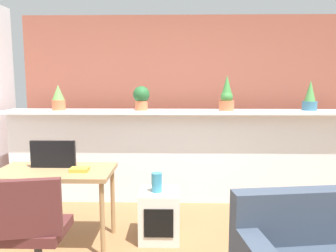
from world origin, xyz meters
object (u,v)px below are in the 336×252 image
potted_plant_2 (227,96)px  potted_plant_3 (310,98)px  book_on_desk (79,170)px  potted_plant_0 (58,98)px  potted_plant_1 (141,97)px  side_cube_shelf (160,215)px  office_chair (36,241)px  tv_monitor (53,154)px  vase_on_shelf (157,182)px  desk (55,178)px

potted_plant_2 → potted_plant_3: bearing=2.9°
book_on_desk → potted_plant_0: bearing=116.2°
potted_plant_0 → potted_plant_1: size_ratio=1.05×
potted_plant_0 → potted_plant_2: size_ratio=0.73×
book_on_desk → side_cube_shelf: bearing=14.1°
potted_plant_1 → potted_plant_2: 1.07m
potted_plant_1 → potted_plant_3: size_ratio=0.81×
office_chair → side_cube_shelf: size_ratio=1.82×
potted_plant_0 → potted_plant_2: 2.12m
tv_monitor → potted_plant_1: bearing=54.2°
potted_plant_0 → vase_on_shelf: (1.30, -1.02, -0.77)m
potted_plant_1 → book_on_desk: size_ratio=1.82×
potted_plant_0 → tv_monitor: potted_plant_0 is taller
tv_monitor → potted_plant_0: bearing=105.6°
tv_monitor → book_on_desk: tv_monitor is taller
potted_plant_1 → potted_plant_2: bearing=-0.1°
side_cube_shelf → potted_plant_3: bearing=29.7°
potted_plant_1 → desk: (-0.72, -1.13, -0.72)m
potted_plant_1 → office_chair: potted_plant_1 is taller
potted_plant_0 → desk: potted_plant_0 is taller
desk → book_on_desk: 0.28m
potted_plant_3 → side_cube_shelf: (-1.85, -1.06, -1.13)m
office_chair → book_on_desk: (0.16, 0.65, 0.38)m
potted_plant_0 → office_chair: size_ratio=0.35×
book_on_desk → potted_plant_3: bearing=25.6°
desk → potted_plant_3: bearing=22.6°
potted_plant_2 → vase_on_shelf: 1.53m
potted_plant_0 → potted_plant_2: (2.12, -0.00, 0.03)m
tv_monitor → side_cube_shelf: bearing=2.8°
tv_monitor → book_on_desk: bearing=-24.9°
potted_plant_1 → book_on_desk: (-0.47, -1.19, -0.61)m
potted_plant_1 → tv_monitor: potted_plant_1 is taller
potted_plant_1 → book_on_desk: 1.42m
tv_monitor → potted_plant_2: bearing=29.9°
potted_plant_2 → vase_on_shelf: bearing=-129.0°
potted_plant_0 → book_on_desk: 1.46m
potted_plant_3 → desk: bearing=-157.4°
vase_on_shelf → office_chair: bearing=-136.7°
potted_plant_2 → desk: potted_plant_2 is taller
potted_plant_0 → office_chair: bearing=-77.0°
potted_plant_3 → vase_on_shelf: bearing=-150.3°
desk → side_cube_shelf: bearing=7.5°
office_chair → vase_on_shelf: (0.88, 0.82, 0.21)m
potted_plant_1 → book_on_desk: bearing=-111.4°
desk → office_chair: (0.09, -0.71, -0.28)m
potted_plant_2 → side_cube_shelf: (-0.80, -1.00, -1.15)m
potted_plant_3 → tv_monitor: size_ratio=0.87×
desk → potted_plant_0: bearing=106.4°
potted_plant_1 → potted_plant_2: size_ratio=0.69×
potted_plant_0 → office_chair: (0.42, -1.84, -0.98)m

